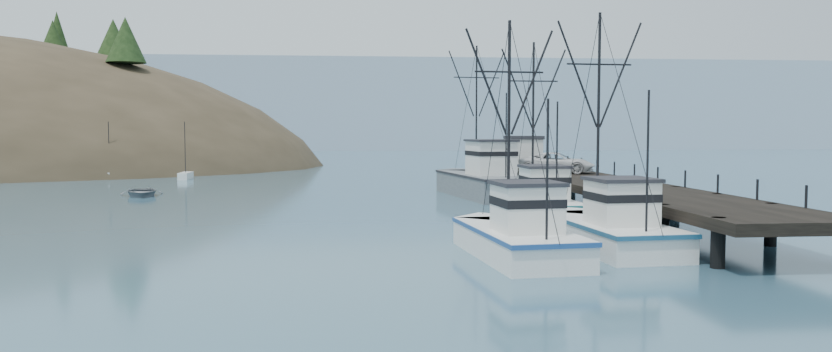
% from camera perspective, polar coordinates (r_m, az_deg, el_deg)
% --- Properties ---
extents(ground, '(400.00, 400.00, 0.00)m').
position_cam_1_polar(ground, '(32.00, 0.11, -6.14)').
color(ground, '#32586F').
rests_on(ground, ground).
extents(pier, '(6.00, 44.00, 2.00)m').
position_cam_1_polar(pier, '(50.51, 14.25, -0.71)').
color(pier, black).
rests_on(pier, ground).
extents(distant_ridge, '(360.00, 40.00, 26.00)m').
position_cam_1_polar(distant_ridge, '(201.87, -1.86, 2.12)').
color(distant_ridge, '#9EB2C6').
rests_on(distant_ridge, ground).
extents(distant_ridge_far, '(180.00, 25.00, 18.00)m').
position_cam_1_polar(distant_ridge_far, '(219.56, -15.26, 2.12)').
color(distant_ridge_far, silver).
rests_on(distant_ridge_far, ground).
extents(moored_sailboats, '(24.18, 19.27, 6.35)m').
position_cam_1_polar(moored_sailboats, '(95.89, -22.56, 0.33)').
color(moored_sailboats, white).
rests_on(moored_sailboats, ground).
extents(trawler_near, '(4.31, 11.06, 11.20)m').
position_cam_1_polar(trawler_near, '(35.27, 14.40, -3.99)').
color(trawler_near, white).
rests_on(trawler_near, ground).
extents(trawler_mid, '(4.36, 10.51, 10.48)m').
position_cam_1_polar(trawler_mid, '(32.05, 7.62, -4.68)').
color(trawler_mid, white).
rests_on(trawler_mid, ground).
extents(trawler_far, '(3.73, 10.76, 11.10)m').
position_cam_1_polar(trawler_far, '(45.71, 9.28, -2.19)').
color(trawler_far, white).
rests_on(trawler_far, ground).
extents(work_vessel, '(6.31, 14.99, 12.56)m').
position_cam_1_polar(work_vessel, '(59.96, 5.10, -0.38)').
color(work_vessel, slate).
rests_on(work_vessel, ground).
extents(pier_shed, '(3.00, 3.20, 2.80)m').
position_cam_1_polar(pier_shed, '(67.36, 8.28, 1.90)').
color(pier_shed, silver).
rests_on(pier_shed, pier).
extents(pickup_truck, '(6.37, 4.69, 1.61)m').
position_cam_1_polar(pickup_truck, '(58.39, 10.78, 1.01)').
color(pickup_truck, silver).
rests_on(pickup_truck, pier).
extents(motorboat, '(4.52, 5.51, 0.99)m').
position_cam_1_polar(motorboat, '(63.87, -20.36, -1.46)').
color(motorboat, slate).
rests_on(motorboat, ground).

